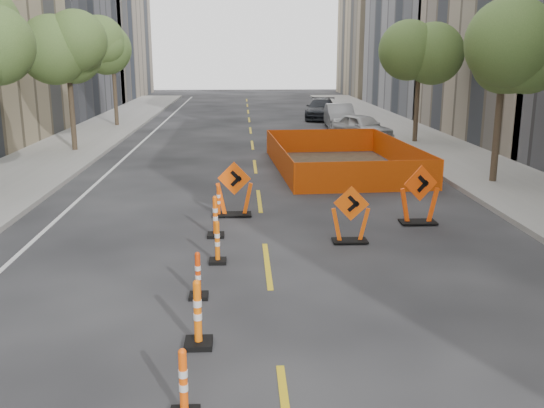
{
  "coord_description": "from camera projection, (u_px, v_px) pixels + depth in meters",
  "views": [
    {
      "loc": [
        -0.54,
        -8.74,
        4.6
      ],
      "look_at": [
        0.16,
        5.19,
        1.1
      ],
      "focal_mm": 40.0,
      "sensor_mm": 36.0,
      "label": 1
    }
  ],
  "objects": [
    {
      "name": "channelizer_5",
      "position": [
        217.0,
        242.0,
        13.51
      ],
      "size": [
        0.39,
        0.39,
        0.98
      ],
      "primitive_type": null,
      "color": "orange",
      "rests_on": "ground"
    },
    {
      "name": "parked_car_mid",
      "position": [
        339.0,
        116.0,
        37.59
      ],
      "size": [
        1.76,
        4.6,
        1.5
      ],
      "primitive_type": "imported",
      "rotation": [
        0.0,
        0.0,
        -0.04
      ],
      "color": "gray",
      "rests_on": "ground"
    },
    {
      "name": "tree_r_c",
      "position": [
        420.0,
        54.0,
        30.23
      ],
      "size": [
        2.8,
        2.8,
        5.95
      ],
      "color": "#382B1E",
      "rests_on": "ground"
    },
    {
      "name": "chevron_sign_right",
      "position": [
        420.0,
        195.0,
        16.52
      ],
      "size": [
        1.22,
        0.89,
        1.65
      ],
      "primitive_type": null,
      "rotation": [
        0.0,
        0.0,
        0.22
      ],
      "color": "#F2470A",
      "rests_on": "ground"
    },
    {
      "name": "safety_fence",
      "position": [
        341.0,
        156.0,
        24.48
      ],
      "size": [
        5.6,
        8.95,
        1.08
      ],
      "primitive_type": null,
      "rotation": [
        0.0,
        0.0,
        0.06
      ],
      "color": "#E8480C",
      "rests_on": "ground"
    },
    {
      "name": "channelizer_7",
      "position": [
        219.0,
        201.0,
        17.36
      ],
      "size": [
        0.37,
        0.37,
        0.93
      ],
      "primitive_type": null,
      "color": "#D64809",
      "rests_on": "ground"
    },
    {
      "name": "chevron_sign_center",
      "position": [
        351.0,
        214.0,
        14.91
      ],
      "size": [
        1.07,
        0.78,
        1.44
      ],
      "primitive_type": null,
      "rotation": [
        0.0,
        0.0,
        -0.24
      ],
      "color": "#FF580A",
      "rests_on": "ground"
    },
    {
      "name": "bld_left_d",
      "position": [
        19.0,
        19.0,
        45.06
      ],
      "size": [
        12.0,
        16.0,
        14.0
      ],
      "primitive_type": "cube",
      "color": "#4C4C51",
      "rests_on": "ground"
    },
    {
      "name": "bld_right_e",
      "position": [
        403.0,
        20.0,
        65.26
      ],
      "size": [
        12.0,
        14.0,
        16.0
      ],
      "primitive_type": "cube",
      "color": "tan",
      "rests_on": "ground"
    },
    {
      "name": "channelizer_6",
      "position": [
        215.0,
        216.0,
        15.41
      ],
      "size": [
        0.43,
        0.43,
        1.08
      ],
      "primitive_type": null,
      "color": "#FB5C0A",
      "rests_on": "ground"
    },
    {
      "name": "sidewalk_right",
      "position": [
        509.0,
        183.0,
        21.66
      ],
      "size": [
        4.0,
        90.0,
        0.15
      ],
      "primitive_type": "cube",
      "color": "gray",
      "rests_on": "ground"
    },
    {
      "name": "channelizer_2",
      "position": [
        183.0,
        384.0,
        7.72
      ],
      "size": [
        0.39,
        0.39,
        0.99
      ],
      "primitive_type": null,
      "color": "#FF550A",
      "rests_on": "ground"
    },
    {
      "name": "tree_l_d",
      "position": [
        113.0,
        54.0,
        37.17
      ],
      "size": [
        2.8,
        2.8,
        5.95
      ],
      "color": "#382B1E",
      "rests_on": "ground"
    },
    {
      "name": "parked_car_near",
      "position": [
        362.0,
        127.0,
        32.67
      ],
      "size": [
        3.2,
        4.39,
        1.39
      ],
      "primitive_type": "imported",
      "rotation": [
        0.0,
        0.0,
        0.43
      ],
      "color": "#BBBBBD",
      "rests_on": "ground"
    },
    {
      "name": "parked_car_far",
      "position": [
        321.0,
        109.0,
        42.74
      ],
      "size": [
        2.91,
        5.21,
        1.43
      ],
      "primitive_type": "imported",
      "rotation": [
        0.0,
        0.0,
        -0.19
      ],
      "color": "black",
      "rests_on": "ground"
    },
    {
      "name": "tree_r_b",
      "position": [
        504.0,
        55.0,
        20.55
      ],
      "size": [
        2.8,
        2.8,
        5.95
      ],
      "color": "#382B1E",
      "rests_on": "ground"
    },
    {
      "name": "tree_l_c",
      "position": [
        68.0,
        54.0,
        27.48
      ],
      "size": [
        2.8,
        2.8,
        5.95
      ],
      "color": "#382B1E",
      "rests_on": "ground"
    },
    {
      "name": "ground_plane",
      "position": [
        278.0,
        350.0,
        9.61
      ],
      "size": [
        140.0,
        140.0,
        0.0
      ],
      "primitive_type": "plane",
      "color": "black"
    },
    {
      "name": "chevron_sign_left",
      "position": [
        234.0,
        189.0,
        17.34
      ],
      "size": [
        1.15,
        0.79,
        1.59
      ],
      "primitive_type": null,
      "rotation": [
        0.0,
        0.0,
        -0.15
      ],
      "color": "#FF560A",
      "rests_on": "ground"
    },
    {
      "name": "channelizer_3",
      "position": [
        198.0,
        313.0,
        9.63
      ],
      "size": [
        0.45,
        0.45,
        1.14
      ],
      "primitive_type": null,
      "color": "orange",
      "rests_on": "ground"
    },
    {
      "name": "channelizer_4",
      "position": [
        198.0,
        275.0,
        11.57
      ],
      "size": [
        0.37,
        0.37,
        0.93
      ],
      "primitive_type": null,
      "color": "red",
      "rests_on": "ground"
    }
  ]
}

